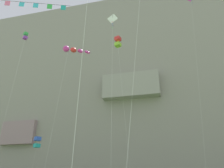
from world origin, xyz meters
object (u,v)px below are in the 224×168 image
(kite_box_near_cliff, at_px, (118,42))
(kite_windsock_low_right, at_px, (73,50))
(kite_box_low_left, at_px, (37,142))
(kite_diamond_upper_left, at_px, (112,31))
(kite_banner_far_left, at_px, (34,9))
(kite_diamond_mid_left, at_px, (192,11))
(kite_box_high_center, at_px, (25,37))

(kite_box_near_cliff, relative_size, kite_windsock_low_right, 1.27)
(kite_windsock_low_right, relative_size, kite_box_low_left, 2.05)
(kite_box_near_cliff, height_order, kite_diamond_upper_left, kite_box_near_cliff)
(kite_banner_far_left, bearing_deg, kite_diamond_mid_left, 37.54)
(kite_diamond_mid_left, distance_m, kite_box_low_left, 33.89)
(kite_windsock_low_right, bearing_deg, kite_box_high_center, 175.07)
(kite_windsock_low_right, bearing_deg, kite_box_low_left, 137.73)
(kite_diamond_upper_left, distance_m, kite_box_high_center, 18.12)
(kite_banner_far_left, bearing_deg, kite_box_low_left, 115.07)
(kite_box_low_left, bearing_deg, kite_diamond_mid_left, -5.09)
(kite_diamond_mid_left, relative_size, kite_box_low_left, 3.10)
(kite_box_high_center, height_order, kite_diamond_mid_left, kite_diamond_mid_left)
(kite_box_near_cliff, distance_m, kite_box_high_center, 15.90)
(kite_diamond_upper_left, bearing_deg, kite_box_low_left, 141.47)
(kite_banner_far_left, xyz_separation_m, kite_diamond_mid_left, (19.19, 14.74, 8.19))
(kite_diamond_upper_left, xyz_separation_m, kite_box_high_center, (-16.33, 5.49, 5.60))
(kite_diamond_upper_left, height_order, kite_windsock_low_right, kite_diamond_upper_left)
(kite_diamond_mid_left, height_order, kite_windsock_low_right, kite_diamond_mid_left)
(kite_diamond_mid_left, height_order, kite_box_low_left, kite_diamond_mid_left)
(kite_box_near_cliff, height_order, kite_windsock_low_right, kite_box_near_cliff)
(kite_box_near_cliff, bearing_deg, kite_banner_far_left, -110.03)
(kite_box_near_cliff, distance_m, kite_diamond_upper_left, 14.23)
(kite_diamond_upper_left, height_order, kite_diamond_mid_left, kite_diamond_mid_left)
(kite_diamond_mid_left, xyz_separation_m, kite_box_low_left, (-27.22, 2.43, -20.05))
(kite_diamond_mid_left, bearing_deg, kite_box_high_center, -169.77)
(kite_windsock_low_right, bearing_deg, kite_banner_far_left, -95.99)
(kite_windsock_low_right, distance_m, kite_box_low_left, 16.86)
(kite_box_near_cliff, distance_m, kite_windsock_low_right, 10.77)
(kite_box_near_cliff, bearing_deg, kite_diamond_mid_left, -8.43)
(kite_box_near_cliff, relative_size, kite_box_low_left, 2.59)
(kite_diamond_upper_left, bearing_deg, kite_banner_far_left, -152.05)
(kite_banner_far_left, height_order, kite_windsock_low_right, kite_banner_far_left)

